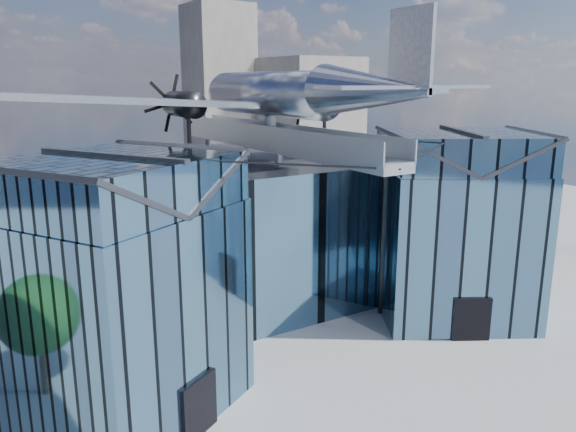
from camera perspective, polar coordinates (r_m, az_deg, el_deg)
ground_plane at (r=32.99m, az=1.88°, el=-12.96°), size 120.00×120.00×0.00m
museum at (r=35.69m, az=-3.23°, el=-1.36°), size 32.88×24.50×17.60m
bg_towers at (r=77.23m, az=-18.60°, el=9.43°), size 77.00×24.50×26.00m
tree_side_e at (r=46.77m, az=20.03°, el=-1.64°), size 3.33×3.33×4.58m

